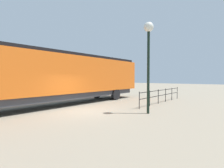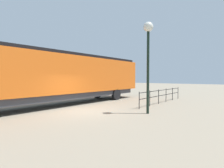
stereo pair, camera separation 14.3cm
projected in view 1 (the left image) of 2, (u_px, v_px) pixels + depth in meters
name	position (u px, v px, depth m)	size (l,w,h in m)	color
ground_plane	(85.00, 111.00, 11.38)	(120.00, 120.00, 0.00)	gray
locomotive	(62.00, 76.00, 13.93)	(2.91, 18.39, 4.15)	orange
lamp_post	(149.00, 45.00, 10.55)	(0.59, 0.59, 5.54)	black
platform_fence	(162.00, 94.00, 15.26)	(0.05, 7.92, 1.22)	black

